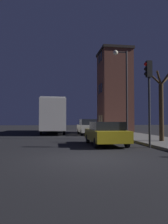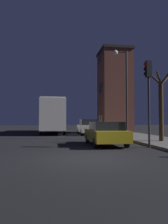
{
  "view_description": "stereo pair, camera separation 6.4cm",
  "coord_description": "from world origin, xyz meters",
  "px_view_note": "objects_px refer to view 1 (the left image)",
  "views": [
    {
      "loc": [
        -1.47,
        -8.52,
        1.48
      ],
      "look_at": [
        1.45,
        11.75,
        2.27
      ],
      "focal_mm": 35.0,
      "sensor_mm": 36.0,
      "label": 1
    },
    {
      "loc": [
        -1.4,
        -8.52,
        1.48
      ],
      "look_at": [
        1.45,
        11.75,
        2.27
      ],
      "focal_mm": 35.0,
      "sensor_mm": 36.0,
      "label": 2
    }
  ],
  "objects_px": {
    "bare_tree": "(161,105)",
    "car_near_lane": "(106,133)",
    "bus": "(53,114)",
    "car_mid_lane": "(87,127)",
    "traffic_light": "(149,86)",
    "streetlamp": "(124,81)"
  },
  "relations": [
    {
      "from": "car_near_lane",
      "to": "car_mid_lane",
      "type": "height_order",
      "value": "car_mid_lane"
    },
    {
      "from": "traffic_light",
      "to": "bus",
      "type": "height_order",
      "value": "traffic_light"
    },
    {
      "from": "bare_tree",
      "to": "car_mid_lane",
      "type": "distance_m",
      "value": 9.53
    },
    {
      "from": "traffic_light",
      "to": "bare_tree",
      "type": "distance_m",
      "value": 3.08
    },
    {
      "from": "bare_tree",
      "to": "bus",
      "type": "height_order",
      "value": "bare_tree"
    },
    {
      "from": "car_near_lane",
      "to": "bus",
      "type": "bearing_deg",
      "value": 102.99
    },
    {
      "from": "traffic_light",
      "to": "bus",
      "type": "relative_size",
      "value": 0.41
    },
    {
      "from": "bare_tree",
      "to": "car_near_lane",
      "type": "height_order",
      "value": "bare_tree"
    },
    {
      "from": "streetlamp",
      "to": "car_near_lane",
      "type": "bearing_deg",
      "value": -122.39
    },
    {
      "from": "streetlamp",
      "to": "bus",
      "type": "height_order",
      "value": "streetlamp"
    },
    {
      "from": "streetlamp",
      "to": "bare_tree",
      "type": "relative_size",
      "value": 1.5
    },
    {
      "from": "traffic_light",
      "to": "car_mid_lane",
      "type": "height_order",
      "value": "traffic_light"
    },
    {
      "from": "traffic_light",
      "to": "car_mid_lane",
      "type": "bearing_deg",
      "value": 98.54
    },
    {
      "from": "bus",
      "to": "car_near_lane",
      "type": "xyz_separation_m",
      "value": [
        3.15,
        -13.67,
        -1.5
      ]
    },
    {
      "from": "streetlamp",
      "to": "bus",
      "type": "relative_size",
      "value": 0.59
    },
    {
      "from": "bare_tree",
      "to": "traffic_light",
      "type": "bearing_deg",
      "value": -130.38
    },
    {
      "from": "bus",
      "to": "car_mid_lane",
      "type": "xyz_separation_m",
      "value": [
        3.55,
        -4.27,
        -1.41
      ]
    },
    {
      "from": "traffic_light",
      "to": "bare_tree",
      "type": "bearing_deg",
      "value": 49.62
    },
    {
      "from": "bus",
      "to": "car_mid_lane",
      "type": "relative_size",
      "value": 2.91
    },
    {
      "from": "bus",
      "to": "bare_tree",
      "type": "bearing_deg",
      "value": -61.31
    },
    {
      "from": "streetlamp",
      "to": "traffic_light",
      "type": "height_order",
      "value": "streetlamp"
    },
    {
      "from": "traffic_light",
      "to": "bare_tree",
      "type": "relative_size",
      "value": 1.03
    }
  ]
}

